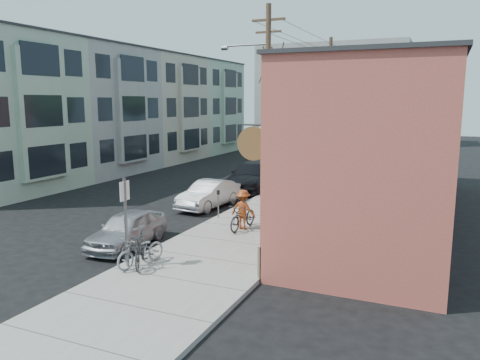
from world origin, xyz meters
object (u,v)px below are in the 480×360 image
at_px(parking_meter_far, 271,177).
at_px(car_2, 252,176).
at_px(patron_green, 277,213).
at_px(car_0, 127,229).
at_px(bus, 288,140).
at_px(car_3, 284,164).
at_px(car_4, 307,154).
at_px(utility_pole_near, 267,98).
at_px(patron_grey, 275,216).
at_px(tree_bare, 270,138).
at_px(parking_meter_near, 218,199).
at_px(car_1, 209,194).
at_px(tree_leafy_mid, 312,105).
at_px(tree_leafy_far, 346,99).
at_px(cyclist, 243,210).
at_px(parked_bike_b, 141,251).
at_px(sign_post, 126,214).
at_px(patio_chair_b, 281,235).
at_px(parked_bike_a, 140,249).
at_px(patio_chair_a, 286,225).

relative_size(parking_meter_far, car_2, 0.22).
relative_size(patron_green, car_0, 0.44).
bearing_deg(bus, car_3, -74.06).
bearing_deg(parking_meter_far, car_4, 96.51).
xyz_separation_m(utility_pole_near, patron_grey, (3.30, -7.88, -4.31)).
xyz_separation_m(tree_bare, car_2, (-2.00, 2.56, -2.51)).
bearing_deg(parking_meter_near, car_1, 126.10).
distance_m(tree_leafy_mid, car_4, 7.65).
bearing_deg(tree_bare, tree_leafy_far, 90.00).
distance_m(tree_leafy_far, car_3, 12.32).
distance_m(utility_pole_near, car_1, 6.07).
xyz_separation_m(cyclist, bus, (-6.12, 24.81, 0.71)).
bearing_deg(parking_meter_far, tree_leafy_far, 88.26).
bearing_deg(bus, utility_pole_near, -76.37).
bearing_deg(parked_bike_b, car_3, 109.20).
height_order(sign_post, car_4, sign_post).
relative_size(parking_meter_far, parked_bike_b, 0.68).
distance_m(parking_meter_near, parking_meter_far, 6.75).
bearing_deg(bus, tree_leafy_far, 13.34).
distance_m(sign_post, tree_leafy_far, 31.64).
distance_m(patio_chair_b, patron_grey, 0.82).
bearing_deg(patron_green, patio_chair_b, 13.95).
bearing_deg(sign_post, utility_pole_near, 89.81).
bearing_deg(sign_post, tree_leafy_mid, 88.71).
bearing_deg(parked_bike_a, patio_chair_b, 19.30).
bearing_deg(tree_leafy_far, tree_leafy_mid, -90.00).
bearing_deg(patio_chair_a, car_0, -141.11).
relative_size(parking_meter_far, tree_bare, 0.20).
height_order(patio_chair_b, car_0, car_0).
height_order(parked_bike_a, car_1, car_1).
xyz_separation_m(parked_bike_b, car_4, (-1.89, 25.81, 0.23)).
height_order(sign_post, patron_grey, sign_post).
distance_m(utility_pole_near, car_4, 14.70).
bearing_deg(utility_pole_near, patio_chair_a, -63.79).
bearing_deg(bus, patio_chair_a, -72.78).
distance_m(patio_chair_b, cyclist, 2.70).
bearing_deg(car_1, patron_grey, -36.43).
bearing_deg(car_0, parked_bike_b, -48.06).
xyz_separation_m(utility_pole_near, car_3, (-1.59, 8.01, -4.64)).
bearing_deg(tree_bare, parked_bike_a, -90.66).
xyz_separation_m(patron_grey, cyclist, (-1.74, 1.11, -0.15)).
height_order(parked_bike_b, car_0, car_0).
xyz_separation_m(car_2, car_3, (0.00, 6.05, -0.04)).
relative_size(tree_bare, tree_leafy_mid, 0.91).
height_order(tree_leafy_mid, tree_leafy_far, tree_leafy_far).
bearing_deg(parked_bike_a, patron_green, 34.47).
bearing_deg(car_2, patio_chair_a, -65.09).
height_order(parking_meter_near, parked_bike_a, parking_meter_near).
height_order(cyclist, car_4, cyclist).
relative_size(patron_grey, car_2, 0.34).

